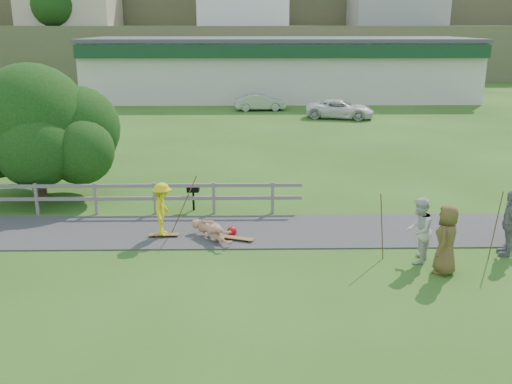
% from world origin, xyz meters
% --- Properties ---
extents(ground, '(260.00, 260.00, 0.00)m').
position_xyz_m(ground, '(0.00, 0.00, 0.00)').
color(ground, '#2B4E16').
rests_on(ground, ground).
extents(path, '(34.00, 3.00, 0.04)m').
position_xyz_m(path, '(0.00, 1.50, 0.02)').
color(path, '#353537').
rests_on(path, ground).
extents(fence, '(15.05, 0.10, 1.10)m').
position_xyz_m(fence, '(-4.62, 3.30, 0.72)').
color(fence, '#615D55').
rests_on(fence, ground).
extents(strip_mall, '(32.50, 10.75, 5.10)m').
position_xyz_m(strip_mall, '(4.00, 34.94, 2.58)').
color(strip_mall, silver).
rests_on(strip_mall, ground).
extents(skater_rider, '(0.65, 1.07, 1.62)m').
position_xyz_m(skater_rider, '(-1.40, 1.03, 0.81)').
color(skater_rider, yellow).
rests_on(skater_rider, ground).
extents(skater_fallen, '(1.61, 1.40, 0.63)m').
position_xyz_m(skater_fallen, '(0.06, 0.78, 0.31)').
color(skater_fallen, tan).
rests_on(skater_fallen, ground).
extents(spectator_a, '(1.02, 1.10, 1.82)m').
position_xyz_m(spectator_a, '(5.74, -0.94, 0.91)').
color(spectator_a, silver).
rests_on(spectator_a, ground).
extents(spectator_b, '(0.69, 1.17, 1.88)m').
position_xyz_m(spectator_b, '(8.41, -0.46, 0.94)').
color(spectator_b, gray).
rests_on(spectator_b, ground).
extents(spectator_c, '(0.97, 1.07, 1.84)m').
position_xyz_m(spectator_c, '(6.25, -1.65, 0.92)').
color(spectator_c, brown).
rests_on(spectator_c, ground).
extents(car_silver, '(3.85, 1.63, 1.23)m').
position_xyz_m(car_silver, '(2.16, 27.41, 0.62)').
color(car_silver, '#A9ADB0').
rests_on(car_silver, ground).
extents(car_white, '(4.97, 3.20, 1.27)m').
position_xyz_m(car_white, '(7.56, 23.63, 0.64)').
color(car_white, white).
rests_on(car_white, ground).
extents(tree, '(6.61, 6.61, 3.52)m').
position_xyz_m(tree, '(-6.68, 5.48, 1.76)').
color(tree, black).
rests_on(tree, ground).
extents(bbq, '(0.43, 0.34, 0.89)m').
position_xyz_m(bbq, '(-0.73, 3.67, 0.45)').
color(bbq, black).
rests_on(bbq, ground).
extents(longboard_rider, '(0.90, 0.25, 0.10)m').
position_xyz_m(longboard_rider, '(-1.40, 1.03, 0.05)').
color(longboard_rider, brown).
rests_on(longboard_rider, ground).
extents(longboard_fallen, '(0.97, 0.54, 0.11)m').
position_xyz_m(longboard_fallen, '(0.86, 0.68, 0.05)').
color(longboard_fallen, brown).
rests_on(longboard_fallen, ground).
extents(helmet, '(0.31, 0.31, 0.31)m').
position_xyz_m(helmet, '(0.66, 1.13, 0.15)').
color(helmet, red).
rests_on(helmet, ground).
extents(pole_rider, '(0.03, 0.03, 2.02)m').
position_xyz_m(pole_rider, '(-0.80, 1.43, 1.01)').
color(pole_rider, brown).
rests_on(pole_rider, ground).
extents(pole_spec_left, '(0.03, 0.03, 1.89)m').
position_xyz_m(pole_spec_left, '(4.80, -0.70, 0.95)').
color(pole_spec_left, brown).
rests_on(pole_spec_left, ground).
extents(pole_spec_right, '(0.03, 0.03, 1.97)m').
position_xyz_m(pole_spec_right, '(7.86, -0.83, 0.98)').
color(pole_spec_right, brown).
rests_on(pole_spec_right, ground).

